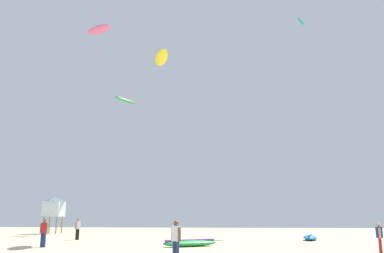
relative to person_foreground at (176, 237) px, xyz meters
The scene contains 11 objects.
person_foreground is the anchor object (origin of this frame).
person_midground 19.03m from the person_foreground, 123.67° to the left, with size 0.40×0.54×1.76m.
person_left 11.55m from the person_foreground, 27.73° to the left, with size 0.35×0.51×1.57m.
person_right 12.12m from the person_foreground, 141.93° to the left, with size 0.57×0.39×1.74m.
kite_grounded_near 19.57m from the person_foreground, 63.79° to the left, with size 1.87×3.94×0.49m.
kite_grounded_mid 9.10m from the person_foreground, 92.38° to the left, with size 3.80×3.16×0.50m.
lifeguard_tower 33.71m from the person_foreground, 122.98° to the left, with size 2.30×2.30×4.15m.
kite_aloft_0 37.65m from the person_foreground, 109.56° to the left, with size 2.65×3.76×0.67m.
kite_aloft_1 45.41m from the person_foreground, 70.85° to the left, with size 1.58×2.31×0.50m.
kite_aloft_3 41.12m from the person_foreground, 116.22° to the left, with size 4.21×2.99×0.93m.
kite_aloft_5 24.11m from the person_foreground, 102.94° to the left, with size 2.53×4.24×0.88m.
Camera 1 is at (3.02, -13.76, 1.88)m, focal length 38.56 mm.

